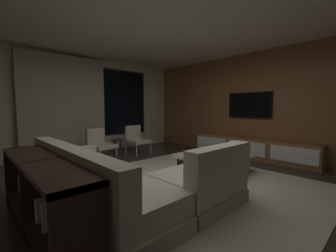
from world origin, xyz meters
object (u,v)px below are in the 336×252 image
Objects in this scene: book_stack_on_coffee_table at (214,151)px; mounted_tv at (249,105)px; accent_chair_near_window at (136,138)px; console_table_behind_couch at (42,191)px; accent_chair_by_curtain at (99,143)px; media_console at (252,149)px; sectional_couch at (126,185)px; side_stool at (117,143)px; coffee_table at (213,163)px.

mounted_tv is (1.78, 0.16, 0.95)m from book_stack_on_coffee_table.
accent_chair_near_window is at bearing 129.80° from mounted_tv.
accent_chair_by_curtain is at bearing 53.64° from console_table_behind_couch.
accent_chair_by_curtain is 0.25× the size of media_console.
mounted_tv is (3.94, 0.31, 1.06)m from sectional_couch.
mounted_tv is at bearing -42.17° from side_stool.
book_stack_on_coffee_table is at bearing 27.75° from coffee_table.
console_table_behind_couch is at bearing -132.80° from side_stool.
coffee_table is 0.25m from book_stack_on_coffee_table.
coffee_table is 2.62m from side_stool.
coffee_table is at bearing -179.23° from media_console.
mounted_tv is 4.95m from console_table_behind_couch.
accent_chair_by_curtain is at bearing -176.41° from accent_chair_near_window.
accent_chair_by_curtain is (-1.13, -0.07, 0.00)m from accent_chair_near_window.
accent_chair_by_curtain is at bearing -173.53° from side_stool.
console_table_behind_couch reaches higher than media_console.
console_table_behind_couch reaches higher than coffee_table.
sectional_couch is 0.93m from console_table_behind_couch.
accent_chair_near_window is (-0.04, 2.54, 0.25)m from coffee_table.
accent_chair_by_curtain reaches higher than book_stack_on_coffee_table.
accent_chair_near_window is at bearing 3.59° from accent_chair_by_curtain.
side_stool is 0.22× the size of console_table_behind_couch.
mounted_tv is at bearing -36.29° from accent_chair_by_curtain.
sectional_couch reaches higher than console_table_behind_couch.
side_stool is at bearing 6.47° from accent_chair_by_curtain.
media_console is (1.72, 0.02, 0.06)m from coffee_table.
console_table_behind_couch is at bearing -126.36° from accent_chair_by_curtain.
coffee_table is 2.96m from console_table_behind_couch.
media_console is at bearing -132.45° from mounted_tv.
accent_chair_near_window is at bearing 40.58° from console_table_behind_couch.
side_stool reaches higher than coffee_table.
mounted_tv is (1.90, 0.22, 1.16)m from coffee_table.
book_stack_on_coffee_table is at bearing 0.32° from console_table_behind_couch.
side_stool is 3.39m from console_table_behind_couch.
media_console is (2.89, -2.45, -0.18)m from accent_chair_by_curtain.
mounted_tv reaches higher than side_stool.
accent_chair_by_curtain reaches higher than side_stool.
coffee_table is at bearing -173.37° from mounted_tv.
sectional_couch is 3.21× the size of accent_chair_near_window.
coffee_table is 1.49× the size of accent_chair_by_curtain.
mounted_tv reaches higher than sectional_couch.
accent_chair_by_curtain is 3.91m from mounted_tv.
accent_chair_near_window is at bearing 52.67° from sectional_couch.
book_stack_on_coffee_table is 0.09× the size of media_console.
accent_chair_near_window reaches higher than side_stool.
side_stool is 3.58m from mounted_tv.
mounted_tv reaches higher than accent_chair_near_window.
accent_chair_near_window is at bearing 93.54° from book_stack_on_coffee_table.
sectional_couch reaches higher than side_stool.
accent_chair_near_window is 1.13m from accent_chair_by_curtain.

